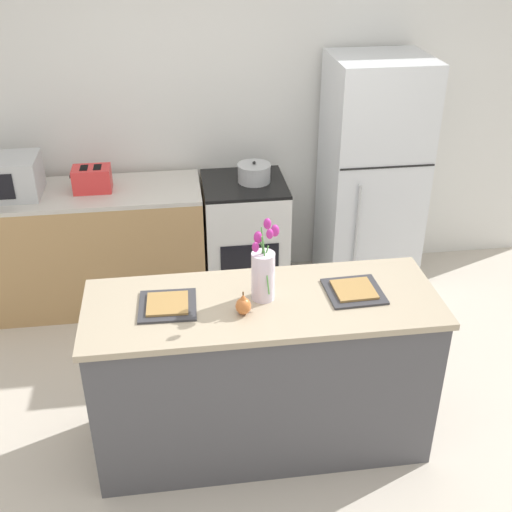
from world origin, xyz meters
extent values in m
plane|color=beige|center=(0.00, 0.00, 0.00)|extent=(10.00, 10.00, 0.00)
cube|color=silver|center=(0.00, 2.00, 1.35)|extent=(5.20, 0.08, 2.70)
cube|color=#4C4C51|center=(0.00, 0.00, 0.45)|extent=(1.76, 0.62, 0.90)
cube|color=tan|center=(0.00, 0.00, 0.92)|extent=(1.80, 0.66, 0.03)
cube|color=tan|center=(-1.06, 1.60, 0.44)|extent=(1.68, 0.60, 0.88)
cube|color=beige|center=(-1.06, 1.60, 0.89)|extent=(1.68, 0.60, 0.03)
cube|color=silver|center=(0.10, 1.60, 0.44)|extent=(0.60, 0.60, 0.88)
cube|color=black|center=(0.10, 1.60, 0.90)|extent=(0.60, 0.60, 0.02)
cube|color=black|center=(0.10, 1.30, 0.41)|extent=(0.42, 0.01, 0.29)
cube|color=silver|center=(1.05, 1.60, 0.89)|extent=(0.68, 0.64, 1.77)
cube|color=black|center=(1.05, 1.28, 1.10)|extent=(0.67, 0.01, 0.01)
cylinder|color=#B2B5B7|center=(0.86, 1.26, 0.60)|extent=(0.02, 0.02, 0.77)
cylinder|color=silver|center=(0.01, 0.03, 1.06)|extent=(0.12, 0.12, 0.26)
cylinder|color=#4C9342|center=(0.02, 0.03, 1.15)|extent=(0.09, 0.02, 0.29)
ellipsoid|color=#B22889|center=(0.06, 0.02, 1.32)|extent=(0.04, 0.04, 0.06)
cylinder|color=#4C9342|center=(0.01, 0.05, 1.15)|extent=(0.05, 0.10, 0.29)
ellipsoid|color=#B22889|center=(0.04, 0.10, 1.32)|extent=(0.04, 0.04, 0.06)
cylinder|color=#4C9342|center=(-0.01, 0.04, 1.13)|extent=(0.03, 0.02, 0.25)
ellipsoid|color=#B22889|center=(-0.02, 0.05, 1.27)|extent=(0.04, 0.04, 0.07)
cylinder|color=#4C9342|center=(0.00, 0.03, 1.12)|extent=(0.07, 0.05, 0.22)
ellipsoid|color=#B22889|center=(-0.04, 0.01, 1.24)|extent=(0.03, 0.03, 0.05)
cylinder|color=#4C9342|center=(0.01, 0.00, 1.17)|extent=(0.03, 0.12, 0.32)
ellipsoid|color=#B22889|center=(0.02, -0.05, 1.34)|extent=(0.03, 0.03, 0.05)
ellipsoid|color=#C66B33|center=(-0.11, -0.10, 0.98)|extent=(0.08, 0.08, 0.09)
cone|color=#C66B33|center=(-0.11, -0.10, 1.03)|extent=(0.04, 0.04, 0.03)
cylinder|color=brown|center=(-0.11, -0.10, 1.05)|extent=(0.01, 0.01, 0.02)
cube|color=#333338|center=(-0.47, 0.01, 0.94)|extent=(0.29, 0.29, 0.01)
cube|color=#A37A42|center=(-0.47, 0.01, 0.95)|extent=(0.21, 0.21, 0.01)
cube|color=#333338|center=(0.47, 0.01, 0.94)|extent=(0.29, 0.29, 0.01)
cube|color=#A37A42|center=(0.47, 0.01, 0.95)|extent=(0.21, 0.21, 0.01)
cube|color=red|center=(-0.96, 1.60, 0.99)|extent=(0.26, 0.18, 0.17)
cube|color=black|center=(-1.01, 1.60, 1.08)|extent=(0.05, 0.11, 0.01)
cube|color=black|center=(-0.92, 1.60, 1.08)|extent=(0.05, 0.11, 0.01)
cube|color=black|center=(-1.10, 1.60, 1.02)|extent=(0.02, 0.02, 0.02)
cylinder|color=#B2B5B7|center=(0.17, 1.60, 0.97)|extent=(0.23, 0.23, 0.12)
cylinder|color=#B2B5B7|center=(0.17, 1.60, 1.03)|extent=(0.24, 0.24, 0.01)
sphere|color=black|center=(0.17, 1.60, 1.05)|extent=(0.02, 0.02, 0.02)
cube|color=#B7BABC|center=(-1.55, 1.60, 1.04)|extent=(0.48, 0.36, 0.27)
camera|label=1|loc=(-0.40, -2.66, 2.71)|focal=45.00mm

